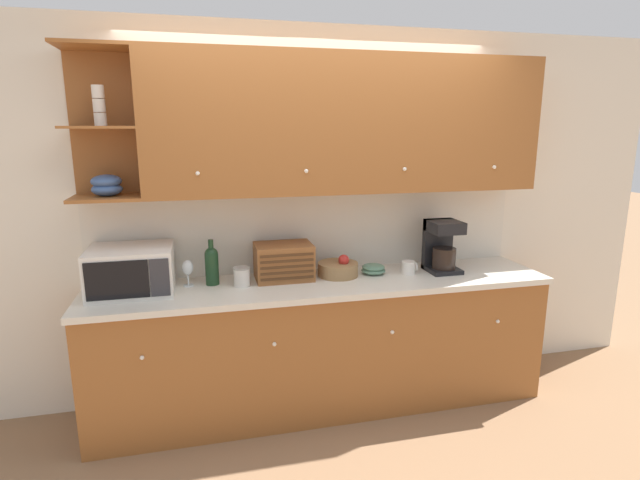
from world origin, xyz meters
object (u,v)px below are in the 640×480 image
wine_glass (188,269)px  wine_bottle (212,264)px  storage_canister (242,277)px  bowl_stack_on_counter (373,269)px  mug (409,267)px  coffee_maker (442,246)px  microwave (132,270)px  bread_box (284,262)px  fruit_basket (338,269)px

wine_glass → wine_bottle: wine_bottle is taller
storage_canister → bowl_stack_on_counter: 0.93m
mug → coffee_maker: (0.26, 0.02, 0.14)m
storage_canister → microwave: bearing=176.3°
storage_canister → mug: 1.17m
bread_box → coffee_maker: size_ratio=1.04×
mug → wine_glass: bearing=176.8°
bowl_stack_on_counter → microwave: bearing=-179.3°
microwave → wine_glass: 0.34m
fruit_basket → mug: (0.50, -0.07, -0.01)m
microwave → wine_bottle: (0.49, 0.04, -0.01)m
fruit_basket → microwave: bearing=-178.8°
wine_bottle → coffee_maker: 1.61m
wine_bottle → bowl_stack_on_counter: (1.11, -0.02, -0.10)m
storage_canister → coffee_maker: bearing=0.8°
bread_box → bowl_stack_on_counter: (0.64, -0.03, -0.09)m
storage_canister → coffee_maker: size_ratio=0.34×
microwave → storage_canister: bearing=-3.7°
mug → coffee_maker: bearing=4.4°
bowl_stack_on_counter → fruit_basket: bearing=178.3°
wine_bottle → coffee_maker: coffee_maker is taller
microwave → coffee_maker: bearing=-0.6°
wine_glass → fruit_basket: size_ratio=0.62×
bread_box → fruit_basket: (0.38, -0.02, -0.07)m
coffee_maker → storage_canister: bearing=-179.2°
storage_canister → wine_bottle: bearing=155.4°
wine_glass → storage_canister: bearing=-14.2°
microwave → wine_bottle: wine_bottle is taller
microwave → storage_canister: microwave is taller
wine_glass → bread_box: bread_box is taller
wine_bottle → fruit_basket: size_ratio=1.08×
fruit_basket → wine_glass: bearing=179.2°
bread_box → wine_bottle: bearing=-178.9°
wine_bottle → fruit_basket: wine_bottle is taller
wine_glass → wine_bottle: 0.16m
bread_box → fruit_basket: 0.39m
wine_glass → storage_canister: wine_glass is taller
wine_bottle → mug: 1.36m
microwave → coffee_maker: coffee_maker is taller
mug → microwave: bearing=178.7°
bread_box → mug: bearing=-6.1°
storage_canister → bread_box: bread_box is taller
fruit_basket → mug: bearing=-8.1°
microwave → wine_bottle: 0.49m
wine_bottle → bread_box: (0.48, 0.01, -0.02)m
fruit_basket → coffee_maker: (0.75, -0.05, 0.14)m
wine_glass → coffee_maker: size_ratio=0.47×
wine_bottle → bowl_stack_on_counter: size_ratio=1.78×
wine_bottle → bread_box: wine_bottle is taller
storage_canister → fruit_basket: fruit_basket is taller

